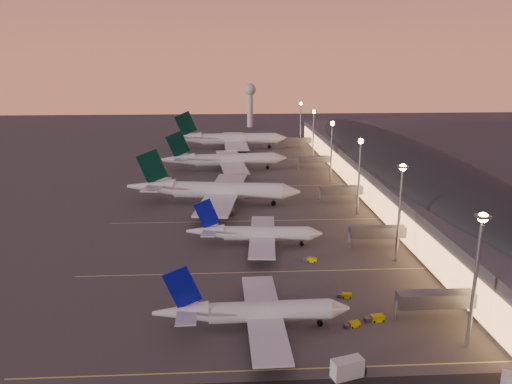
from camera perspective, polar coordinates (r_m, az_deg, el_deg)
The scene contains 15 objects.
ground at distance 129.66m, azimuth 0.27°, elevation -8.23°, with size 700.00×700.00×0.00m, color #484542.
airliner_narrow_south at distance 99.76m, azimuth -0.37°, elevation -13.56°, with size 38.50×34.29×13.79m.
airliner_narrow_north at distance 140.62m, azimuth -0.16°, elevation -4.77°, with size 38.44×34.43×13.73m.
airliner_wide_near at distance 179.81m, azimuth -4.91°, elevation 0.20°, with size 62.89×57.83×20.14m.
airliner_wide_mid at distance 233.98m, azimuth -3.70°, elevation 3.68°, with size 60.33×55.15×19.29m.
airliner_wide_far at distance 289.32m, azimuth -3.19°, elevation 6.06°, with size 68.94×62.63×22.10m.
terminal_building at distance 207.84m, azimuth 16.26°, elevation 2.71°, with size 56.35×255.00×17.46m.
light_masts at distance 191.85m, azimuth 9.87°, elevation 4.77°, with size 2.20×217.20×25.90m.
radar_tower at distance 380.29m, azimuth -0.69°, elevation 10.72°, with size 9.00×9.00×32.50m.
lane_markings at distance 167.06m, azimuth -0.59°, elevation -2.77°, with size 90.00×180.36×0.00m.
baggage_tug_a at distance 103.71m, azimuth 10.97°, elevation -14.64°, with size 3.40×2.12×0.95m.
baggage_tug_b at distance 106.58m, azimuth 13.46°, elevation -13.86°, with size 4.09×2.04×1.18m.
baggage_tug_c at distance 131.86m, azimuth 6.25°, elevation -7.69°, with size 3.74×2.78×1.04m.
catering_truck_a at distance 89.26m, azimuth 10.57°, elevation -19.19°, with size 6.20×3.78×3.27m.
baggage_tug_d at distance 114.58m, azimuth 10.12°, elevation -11.56°, with size 3.39×1.89×0.96m.
Camera 1 is at (-7.51, -118.73, 51.57)m, focal length 35.00 mm.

